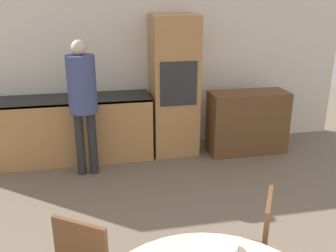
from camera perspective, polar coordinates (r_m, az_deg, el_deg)
name	(u,v)px	position (r m, az deg, el deg)	size (l,w,h in m)	color
wall_back	(139,61)	(5.50, -4.40, 9.89)	(6.30, 0.05, 2.60)	silver
kitchen_counter	(64,129)	(5.35, -15.52, -0.39)	(2.39, 0.60, 0.89)	#AD7A47
oven_unit	(174,86)	(5.31, 0.92, 6.09)	(0.63, 0.59, 1.96)	#AD7A47
sideboard	(247,122)	(5.55, 11.99, 0.55)	(1.12, 0.45, 0.90)	brown
chair_far_right	(251,247)	(2.85, 12.58, -17.53)	(0.55, 0.55, 0.92)	brown
person_standing	(83,94)	(4.67, -12.90, 4.79)	(0.35, 0.35, 1.71)	#262628
bowl_near	(223,247)	(2.36, 8.36, -17.81)	(0.18, 0.18, 0.05)	white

